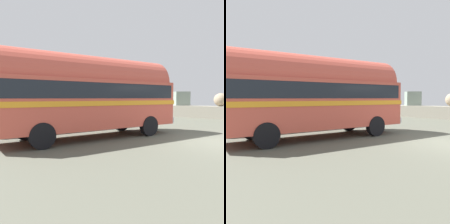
% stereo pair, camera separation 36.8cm
% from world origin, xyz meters
% --- Properties ---
extents(vintage_coach, '(4.41, 8.91, 3.70)m').
position_xyz_m(vintage_coach, '(-5.11, -2.76, 2.05)').
color(vintage_coach, black).
rests_on(vintage_coach, ground).
extents(second_coach, '(4.26, 8.90, 3.70)m').
position_xyz_m(second_coach, '(-9.67, -2.40, 2.05)').
color(second_coach, black).
rests_on(second_coach, ground).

